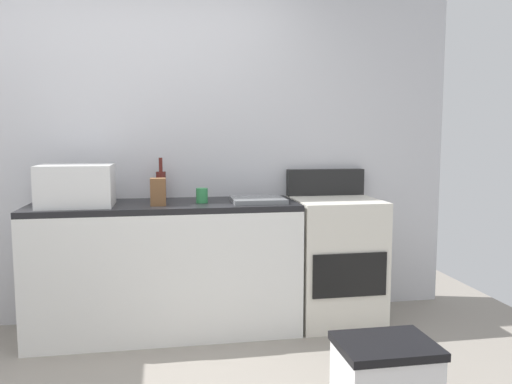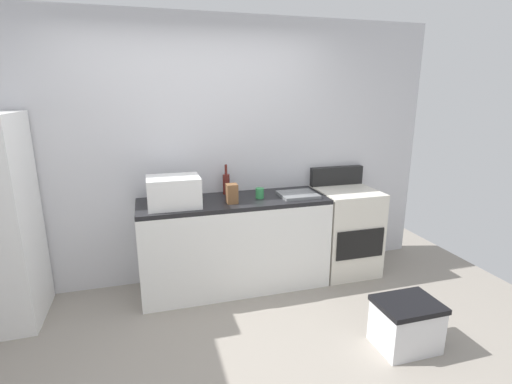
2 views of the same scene
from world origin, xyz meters
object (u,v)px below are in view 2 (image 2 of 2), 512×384
microwave (174,192)px  knife_block (232,194)px  stove_oven (345,229)px  storage_bin (406,324)px  wine_bottle (226,183)px  coffee_mug (260,193)px

microwave → knife_block: microwave is taller
stove_oven → storage_bin: size_ratio=2.39×
wine_bottle → coffee_mug: bearing=-41.5°
microwave → coffee_mug: (0.81, 0.04, -0.09)m
stove_oven → storage_bin: 1.35m
stove_oven → coffee_mug: (-0.97, -0.04, 0.48)m
stove_oven → microwave: size_ratio=2.39×
stove_oven → wine_bottle: size_ratio=3.67×
stove_oven → microwave: 1.87m
microwave → knife_block: size_ratio=2.56×
coffee_mug → stove_oven: bearing=2.3°
wine_bottle → knife_block: wine_bottle is taller
stove_oven → coffee_mug: size_ratio=11.00×
stove_oven → wine_bottle: bearing=170.7°
coffee_mug → wine_bottle: bearing=138.5°
microwave → knife_block: (0.52, -0.05, -0.05)m
wine_bottle → knife_block: size_ratio=1.67×
stove_oven → knife_block: bearing=-174.4°
coffee_mug → storage_bin: size_ratio=0.22×
knife_block → microwave: bearing=175.0°
knife_block → stove_oven: bearing=5.6°
wine_bottle → coffee_mug: (0.28, -0.24, -0.06)m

